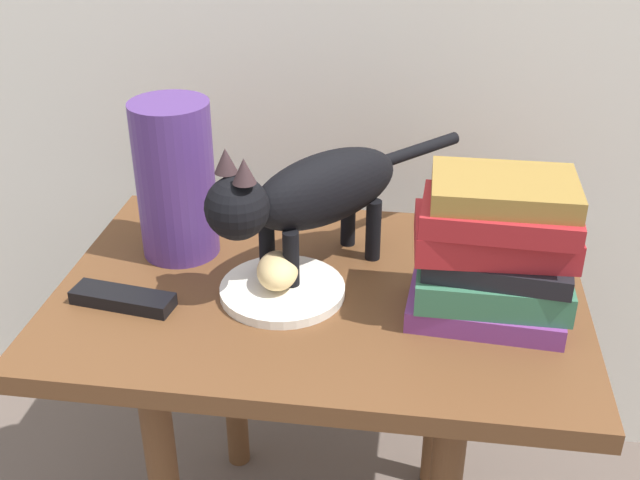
{
  "coord_description": "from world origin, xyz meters",
  "views": [
    {
      "loc": [
        0.14,
        -0.97,
        1.19
      ],
      "look_at": [
        0.0,
        0.0,
        0.64
      ],
      "focal_mm": 43.86,
      "sensor_mm": 36.0,
      "label": 1
    }
  ],
  "objects_px": {
    "bread_roll": "(277,271)",
    "candle_jar": "(508,241)",
    "side_table": "(320,334)",
    "plate": "(283,290)",
    "book_stack": "(495,252)",
    "tv_remote": "(123,299)",
    "green_vase": "(176,180)",
    "cat": "(308,194)"
  },
  "relations": [
    {
      "from": "cat",
      "to": "book_stack",
      "type": "relative_size",
      "value": 1.65
    },
    {
      "from": "book_stack",
      "to": "cat",
      "type": "bearing_deg",
      "value": 163.45
    },
    {
      "from": "side_table",
      "to": "candle_jar",
      "type": "distance_m",
      "value": 0.33
    },
    {
      "from": "green_vase",
      "to": "tv_remote",
      "type": "bearing_deg",
      "value": -102.65
    },
    {
      "from": "plate",
      "to": "tv_remote",
      "type": "xyz_separation_m",
      "value": [
        -0.22,
        -0.06,
        0.0
      ]
    },
    {
      "from": "bread_roll",
      "to": "candle_jar",
      "type": "xyz_separation_m",
      "value": [
        0.34,
        0.14,
        -0.0
      ]
    },
    {
      "from": "plate",
      "to": "book_stack",
      "type": "bearing_deg",
      "value": -2.18
    },
    {
      "from": "plate",
      "to": "bread_roll",
      "type": "distance_m",
      "value": 0.03
    },
    {
      "from": "plate",
      "to": "book_stack",
      "type": "relative_size",
      "value": 0.82
    },
    {
      "from": "plate",
      "to": "cat",
      "type": "height_order",
      "value": "cat"
    },
    {
      "from": "book_stack",
      "to": "tv_remote",
      "type": "bearing_deg",
      "value": -174.68
    },
    {
      "from": "cat",
      "to": "tv_remote",
      "type": "relative_size",
      "value": 2.46
    },
    {
      "from": "green_vase",
      "to": "candle_jar",
      "type": "relative_size",
      "value": 2.93
    },
    {
      "from": "book_stack",
      "to": "tv_remote",
      "type": "xyz_separation_m",
      "value": [
        -0.52,
        -0.05,
        -0.09
      ]
    },
    {
      "from": "book_stack",
      "to": "green_vase",
      "type": "relative_size",
      "value": 0.9
    },
    {
      "from": "cat",
      "to": "green_vase",
      "type": "bearing_deg",
      "value": 169.91
    },
    {
      "from": "side_table",
      "to": "book_stack",
      "type": "bearing_deg",
      "value": -8.9
    },
    {
      "from": "side_table",
      "to": "plate",
      "type": "distance_m",
      "value": 0.11
    },
    {
      "from": "plate",
      "to": "candle_jar",
      "type": "relative_size",
      "value": 2.16
    },
    {
      "from": "cat",
      "to": "candle_jar",
      "type": "distance_m",
      "value": 0.33
    },
    {
      "from": "bread_roll",
      "to": "cat",
      "type": "relative_size",
      "value": 0.22
    },
    {
      "from": "bread_roll",
      "to": "candle_jar",
      "type": "height_order",
      "value": "candle_jar"
    },
    {
      "from": "bread_roll",
      "to": "green_vase",
      "type": "bearing_deg",
      "value": 149.46
    },
    {
      "from": "side_table",
      "to": "plate",
      "type": "bearing_deg",
      "value": -152.54
    },
    {
      "from": "plate",
      "to": "green_vase",
      "type": "bearing_deg",
      "value": 150.11
    },
    {
      "from": "candle_jar",
      "to": "tv_remote",
      "type": "height_order",
      "value": "candle_jar"
    },
    {
      "from": "cat",
      "to": "candle_jar",
      "type": "relative_size",
      "value": 4.34
    },
    {
      "from": "bread_roll",
      "to": "plate",
      "type": "bearing_deg",
      "value": -10.44
    },
    {
      "from": "cat",
      "to": "green_vase",
      "type": "distance_m",
      "value": 0.22
    },
    {
      "from": "side_table",
      "to": "candle_jar",
      "type": "relative_size",
      "value": 9.13
    },
    {
      "from": "side_table",
      "to": "tv_remote",
      "type": "height_order",
      "value": "tv_remote"
    },
    {
      "from": "plate",
      "to": "candle_jar",
      "type": "bearing_deg",
      "value": 23.22
    },
    {
      "from": "side_table",
      "to": "green_vase",
      "type": "distance_m",
      "value": 0.33
    },
    {
      "from": "candle_jar",
      "to": "tv_remote",
      "type": "distance_m",
      "value": 0.59
    },
    {
      "from": "candle_jar",
      "to": "plate",
      "type": "bearing_deg",
      "value": -156.78
    },
    {
      "from": "book_stack",
      "to": "green_vase",
      "type": "distance_m",
      "value": 0.49
    },
    {
      "from": "bread_roll",
      "to": "book_stack",
      "type": "distance_m",
      "value": 0.31
    },
    {
      "from": "bread_roll",
      "to": "green_vase",
      "type": "relative_size",
      "value": 0.32
    },
    {
      "from": "tv_remote",
      "to": "candle_jar",
      "type": "bearing_deg",
      "value": 28.18
    },
    {
      "from": "bread_roll",
      "to": "green_vase",
      "type": "xyz_separation_m",
      "value": [
        -0.18,
        0.1,
        0.09
      ]
    },
    {
      "from": "candle_jar",
      "to": "tv_remote",
      "type": "bearing_deg",
      "value": -159.97
    },
    {
      "from": "bread_roll",
      "to": "green_vase",
      "type": "height_order",
      "value": "green_vase"
    }
  ]
}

